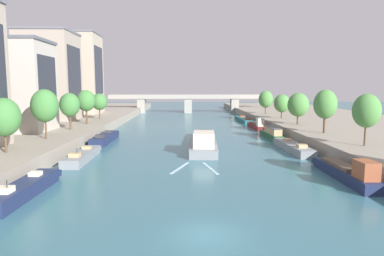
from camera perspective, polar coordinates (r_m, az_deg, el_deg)
ground_plane at (r=23.07m, az=2.55°, el=-17.80°), size 400.00×400.00×0.00m
quay_left at (r=83.65m, az=-25.39°, el=0.38°), size 36.00×170.00×2.05m
quay_right at (r=84.89m, az=24.56°, el=0.51°), size 36.00×170.00×2.05m
barge_midriver at (r=54.74m, az=2.02°, el=-2.15°), size 5.32×23.93×3.28m
wake_behind_barge at (r=40.47m, az=0.51°, el=-6.81°), size 5.59×6.07×0.03m
moored_boat_left_second at (r=33.86m, az=-26.52°, el=-9.17°), size 2.42×11.37×2.38m
moored_boat_left_near at (r=47.14m, az=-18.14°, el=-4.48°), size 2.51×11.66×2.20m
moored_boat_left_upstream at (r=61.49m, az=-14.55°, el=-1.65°), size 2.56×13.05×2.39m
moored_boat_right_far at (r=38.86m, az=24.79°, el=-6.77°), size 2.14×12.77×2.82m
moored_boat_right_midway at (r=53.32m, az=16.75°, el=-3.11°), size 2.79×12.92×2.24m
moored_boat_right_downstream at (r=65.01m, az=13.46°, el=-0.92°), size 2.19×11.19×2.26m
moored_boat_right_lone at (r=79.06m, az=10.92°, el=0.45°), size 2.01×11.65×2.85m
moored_boat_right_end at (r=95.52m, az=8.93°, el=1.41°), size 3.24×16.76×2.11m
tree_left_second at (r=44.35m, az=-29.36°, el=1.62°), size 3.70×3.70×6.40m
tree_left_nearest at (r=53.66m, az=-23.78°, el=3.48°), size 3.91×3.91×7.31m
tree_left_far at (r=64.09m, az=-20.10°, el=3.71°), size 3.53×3.53×6.57m
tree_left_third at (r=73.17m, az=-17.59°, el=4.43°), size 3.84×3.84×6.99m
tree_left_midway at (r=83.20m, az=-15.50°, el=4.31°), size 3.69×3.69×6.08m
tree_right_by_lamp at (r=48.61m, az=27.57°, el=2.60°), size 3.47×3.47×6.77m
tree_right_end_of_row at (r=59.59m, az=21.74°, el=3.76°), size 3.75×3.75×7.22m
tree_right_distant at (r=71.76m, az=17.62°, el=3.78°), size 4.27×4.27×6.44m
tree_right_midway at (r=85.08m, az=15.04°, el=4.07°), size 3.85×3.85×5.85m
tree_right_second at (r=98.15m, az=12.44°, el=4.80°), size 4.06×4.06×6.58m
building_left_corner at (r=66.74m, az=-29.66°, el=6.29°), size 16.26×9.62×15.71m
building_left_tall at (r=85.95m, az=-23.06°, el=8.19°), size 12.00×11.95×20.48m
building_left_middle at (r=103.99m, az=-19.18°, el=8.77°), size 13.81×11.56×23.05m
bridge_far at (r=126.65m, az=-0.67°, el=4.57°), size 59.16×4.40×6.82m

